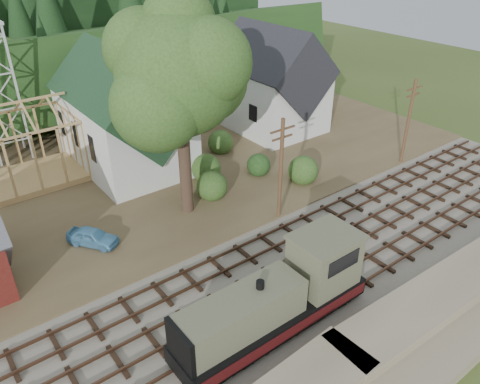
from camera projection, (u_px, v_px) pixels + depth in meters
ground at (248, 295)px, 27.99m from camera, size 140.00×140.00×0.00m
railroad_bed at (248, 294)px, 27.95m from camera, size 64.00×11.00×0.16m
village_flat at (119, 179)px, 40.29m from camera, size 64.00×26.00×0.30m
hillside at (34, 106)px, 56.86m from camera, size 70.00×28.96×12.74m
ridge at (1, 76)px, 67.86m from camera, size 80.00×20.00×12.00m
church at (125, 114)px, 39.98m from camera, size 8.40×15.17×13.00m
farmhouse at (271, 85)px, 48.10m from camera, size 8.40×10.80×10.60m
timber_frame at (25, 149)px, 38.32m from camera, size 8.20×6.20×6.99m
big_tree at (181, 82)px, 30.96m from camera, size 10.90×8.40×14.70m
telegraph_pole_near at (281, 168)px, 33.13m from camera, size 2.20×0.28×8.00m
telegraph_pole_far at (408, 121)px, 41.03m from camera, size 2.20×0.28×8.00m
locomotive at (280, 299)px, 24.76m from camera, size 11.52×2.88×4.62m
car_blue at (93, 237)px, 31.65m from camera, size 3.24×3.70×1.21m
car_red at (318, 108)px, 53.74m from camera, size 3.92×1.88×1.08m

